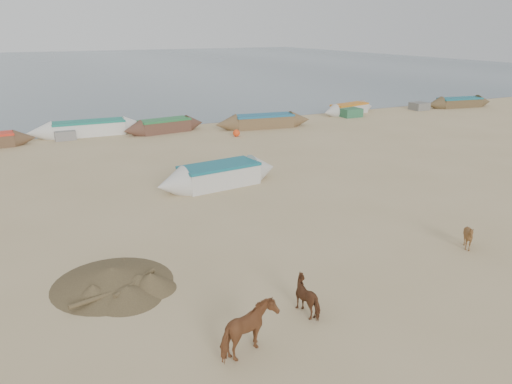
# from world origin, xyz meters

# --- Properties ---
(ground) EXTENTS (140.00, 140.00, 0.00)m
(ground) POSITION_xyz_m (0.00, 0.00, 0.00)
(ground) COLOR tan
(ground) RESTS_ON ground
(sea) EXTENTS (160.00, 160.00, 0.00)m
(sea) POSITION_xyz_m (0.00, 82.00, 0.01)
(sea) COLOR slate
(sea) RESTS_ON ground
(cow_adult) EXTENTS (1.48, 1.08, 1.14)m
(cow_adult) POSITION_xyz_m (-3.61, -2.90, 0.57)
(cow_adult) COLOR brown
(cow_adult) RESTS_ON ground
(calf_front) EXTENTS (0.83, 0.75, 0.83)m
(calf_front) POSITION_xyz_m (4.69, -1.22, 0.41)
(calf_front) COLOR brown
(calf_front) RESTS_ON ground
(calf_right) EXTENTS (1.07, 1.12, 0.87)m
(calf_right) POSITION_xyz_m (-1.58, -2.08, 0.43)
(calf_right) COLOR brown
(calf_right) RESTS_ON ground
(near_canoe) EXTENTS (5.84, 2.11, 0.95)m
(near_canoe) POSITION_xyz_m (0.32, 8.18, 0.48)
(near_canoe) COLOR silver
(near_canoe) RESTS_ON ground
(debris_pile) EXTENTS (3.62, 3.62, 0.48)m
(debris_pile) POSITION_xyz_m (-5.56, 1.43, 0.24)
(debris_pile) COLOR brown
(debris_pile) RESTS_ON ground
(waterline_canoes) EXTENTS (61.33, 4.63, 0.92)m
(waterline_canoes) POSITION_xyz_m (-0.60, 20.30, 0.43)
(waterline_canoes) COLOR brown
(waterline_canoes) RESTS_ON ground
(beach_clutter) EXTENTS (44.18, 4.64, 0.64)m
(beach_clutter) POSITION_xyz_m (4.73, 19.53, 0.30)
(beach_clutter) COLOR #2E6738
(beach_clutter) RESTS_ON ground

